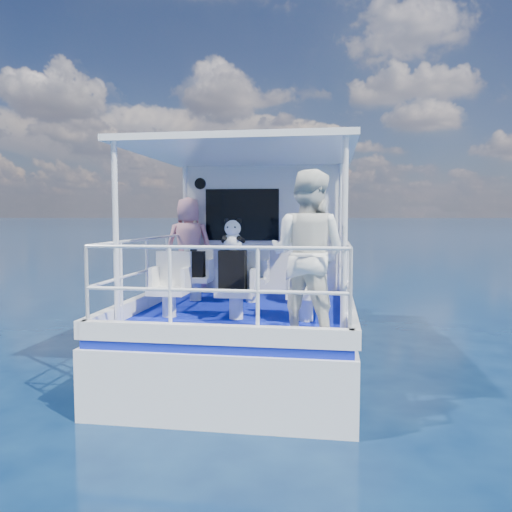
% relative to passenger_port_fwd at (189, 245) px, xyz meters
% --- Properties ---
extents(ground, '(2000.00, 2000.00, 0.00)m').
position_rel_passenger_port_fwd_xyz_m(ground, '(1.25, -1.04, -1.73)').
color(ground, '#081A3B').
rests_on(ground, ground).
extents(hull, '(3.00, 7.00, 1.60)m').
position_rel_passenger_port_fwd_xyz_m(hull, '(1.25, -0.04, -1.73)').
color(hull, white).
rests_on(hull, ground).
extents(deck, '(2.90, 6.90, 0.10)m').
position_rel_passenger_port_fwd_xyz_m(deck, '(1.25, -0.04, -0.88)').
color(deck, '#0A148D').
rests_on(deck, hull).
extents(cabin, '(2.85, 2.00, 2.20)m').
position_rel_passenger_port_fwd_xyz_m(cabin, '(1.25, 1.26, 0.27)').
color(cabin, white).
rests_on(cabin, deck).
extents(canopy, '(3.00, 3.20, 0.08)m').
position_rel_passenger_port_fwd_xyz_m(canopy, '(1.25, -1.24, 1.41)').
color(canopy, white).
rests_on(canopy, cabin).
extents(canopy_posts, '(2.77, 2.97, 2.20)m').
position_rel_passenger_port_fwd_xyz_m(canopy_posts, '(1.25, -1.29, 0.27)').
color(canopy_posts, white).
rests_on(canopy_posts, deck).
extents(railings, '(2.84, 3.59, 1.00)m').
position_rel_passenger_port_fwd_xyz_m(railings, '(1.25, -1.61, -0.33)').
color(railings, white).
rests_on(railings, deck).
extents(seat_port_fwd, '(0.48, 0.46, 0.38)m').
position_rel_passenger_port_fwd_xyz_m(seat_port_fwd, '(0.35, -0.84, -0.64)').
color(seat_port_fwd, silver).
rests_on(seat_port_fwd, deck).
extents(seat_center_fwd, '(0.48, 0.46, 0.38)m').
position_rel_passenger_port_fwd_xyz_m(seat_center_fwd, '(1.25, -0.84, -0.64)').
color(seat_center_fwd, silver).
rests_on(seat_center_fwd, deck).
extents(seat_stbd_fwd, '(0.48, 0.46, 0.38)m').
position_rel_passenger_port_fwd_xyz_m(seat_stbd_fwd, '(2.15, -0.84, -0.64)').
color(seat_stbd_fwd, silver).
rests_on(seat_stbd_fwd, deck).
extents(seat_port_aft, '(0.48, 0.46, 0.38)m').
position_rel_passenger_port_fwd_xyz_m(seat_port_aft, '(0.35, -2.14, -0.64)').
color(seat_port_aft, silver).
rests_on(seat_port_aft, deck).
extents(seat_center_aft, '(0.48, 0.46, 0.38)m').
position_rel_passenger_port_fwd_xyz_m(seat_center_aft, '(1.25, -2.14, -0.64)').
color(seat_center_aft, silver).
rests_on(seat_center_aft, deck).
extents(seat_stbd_aft, '(0.48, 0.46, 0.38)m').
position_rel_passenger_port_fwd_xyz_m(seat_stbd_aft, '(2.15, -2.14, -0.64)').
color(seat_stbd_aft, silver).
rests_on(seat_stbd_aft, deck).
extents(passenger_port_fwd, '(0.69, 0.55, 1.65)m').
position_rel_passenger_port_fwd_xyz_m(passenger_port_fwd, '(0.00, 0.00, 0.00)').
color(passenger_port_fwd, pink).
rests_on(passenger_port_fwd, deck).
extents(passenger_stbd_fwd, '(0.56, 0.39, 1.46)m').
position_rel_passenger_port_fwd_xyz_m(passenger_stbd_fwd, '(2.07, -0.46, -0.10)').
color(passenger_stbd_fwd, '#CE8595').
rests_on(passenger_stbd_fwd, deck).
extents(passenger_stbd_aft, '(1.06, 0.95, 1.81)m').
position_rel_passenger_port_fwd_xyz_m(passenger_stbd_aft, '(2.21, -3.04, 0.08)').
color(passenger_stbd_aft, white).
rests_on(passenger_stbd_aft, deck).
extents(backpack_port, '(0.30, 0.17, 0.40)m').
position_rel_passenger_port_fwd_xyz_m(backpack_port, '(0.36, -0.90, -0.25)').
color(backpack_port, black).
rests_on(backpack_port, seat_port_fwd).
extents(backpack_center, '(0.34, 0.19, 0.51)m').
position_rel_passenger_port_fwd_xyz_m(backpack_center, '(1.21, -2.18, -0.19)').
color(backpack_center, black).
rests_on(backpack_center, seat_center_aft).
extents(compact_camera, '(0.10, 0.06, 0.06)m').
position_rel_passenger_port_fwd_xyz_m(compact_camera, '(0.35, -0.92, -0.02)').
color(compact_camera, black).
rests_on(compact_camera, backpack_port).
extents(panda, '(0.26, 0.22, 0.40)m').
position_rel_passenger_port_fwd_xyz_m(panda, '(1.22, -2.18, 0.26)').
color(panda, silver).
rests_on(panda, backpack_center).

